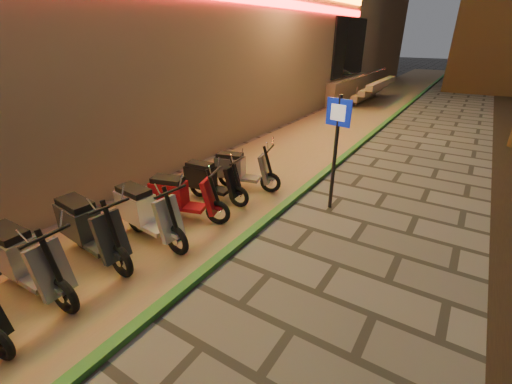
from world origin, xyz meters
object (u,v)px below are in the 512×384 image
Objects in this scene: pedestrian_sign at (336,138)px; scooter_6 at (145,212)px; scooter_4 at (24,260)px; scooter_7 at (181,197)px; scooter_8 at (210,180)px; scooter_9 at (240,169)px; scooter_5 at (88,228)px.

pedestrian_sign reaches higher than scooter_6.
scooter_4 is 1.98m from scooter_6.
scooter_7 is at bearing 80.65° from scooter_4.
scooter_6 is at bearing -109.24° from scooter_7.
scooter_6 is 1.11× the size of scooter_8.
scooter_4 is at bearing -93.94° from scooter_6.
scooter_9 is at bearing 92.39° from scooter_6.
scooter_8 is at bearing 77.72° from scooter_7.
scooter_8 is (-0.06, 1.91, -0.05)m from scooter_6.
scooter_7 is (-2.40, -2.16, -1.08)m from pedestrian_sign.
pedestrian_sign is at bearing -8.95° from scooter_9.
pedestrian_sign is 2.53m from scooter_9.
scooter_7 is (0.37, 1.81, -0.05)m from scooter_5.
pedestrian_sign is 4.04m from scooter_6.
pedestrian_sign is 1.49× the size of scooter_9.
pedestrian_sign is 1.33× the size of scooter_5.
scooter_5 is at bearing 88.73° from scooter_4.
scooter_4 is (-2.76, -5.00, -1.03)m from pedestrian_sign.
scooter_6 is (0.33, 1.95, -0.01)m from scooter_4.
scooter_6 is 1.91m from scooter_8.
pedestrian_sign is 1.34× the size of scooter_4.
scooter_8 is (0.27, 3.87, -0.07)m from scooter_4.
scooter_5 reaches higher than scooter_4.
scooter_5 is 1.12× the size of scooter_9.
scooter_8 is 0.93m from scooter_9.
scooter_4 is 1.13× the size of scooter_8.
scooter_4 is 1.02× the size of scooter_6.
scooter_6 is (-2.43, -3.05, -1.05)m from pedestrian_sign.
scooter_6 is at bearing -118.07° from pedestrian_sign.
scooter_5 reaches higher than scooter_9.
pedestrian_sign is at bearing 24.74° from scooter_7.
scooter_4 reaches higher than scooter_9.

